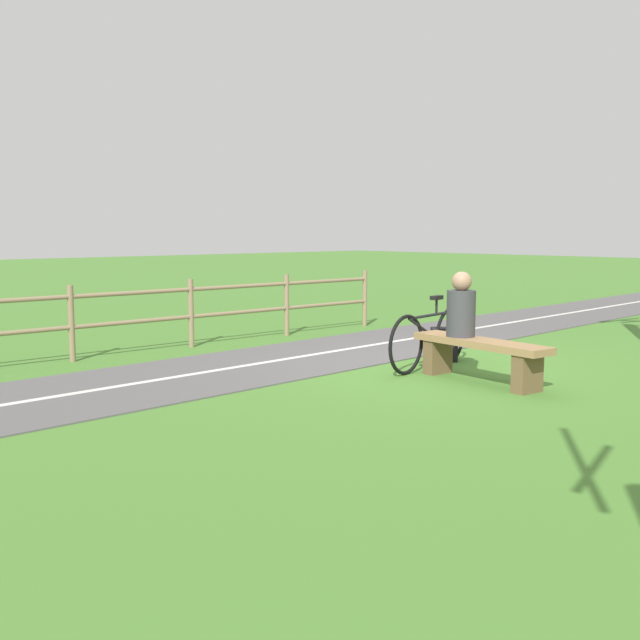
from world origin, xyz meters
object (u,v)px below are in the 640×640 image
Objects in this scene: bench at (480,353)px; bicycle at (429,338)px; person_seated at (461,308)px; backpack at (444,345)px.

bench is 0.96m from bicycle.
bench is 0.57m from person_seated.
bench is at bearing 144.15° from backpack.
person_seated reaches higher than bench.
bench is at bearing -180.00° from person_seated.
bench reaches higher than backpack.
backpack is at bearing -36.54° from person_seated.
person_seated reaches higher than bicycle.
person_seated reaches higher than backpack.
bicycle is at bearing 110.15° from backpack.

